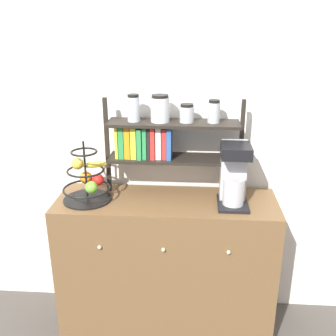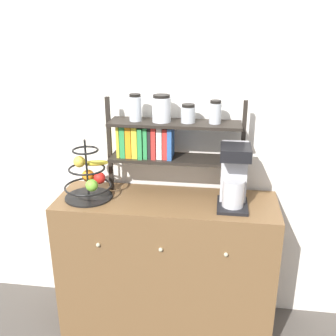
{
  "view_description": "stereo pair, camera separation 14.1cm",
  "coord_description": "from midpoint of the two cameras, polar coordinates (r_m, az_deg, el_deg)",
  "views": [
    {
      "loc": [
        0.16,
        -1.89,
        1.9
      ],
      "look_at": [
        0.01,
        0.22,
        1.11
      ],
      "focal_mm": 42.0,
      "sensor_mm": 36.0,
      "label": 1
    },
    {
      "loc": [
        0.3,
        -1.88,
        1.9
      ],
      "look_at": [
        0.01,
        0.22,
        1.11
      ],
      "focal_mm": 42.0,
      "sensor_mm": 36.0,
      "label": 2
    }
  ],
  "objects": [
    {
      "name": "coffee_maker",
      "position": [
        2.25,
        7.78,
        -0.86
      ],
      "size": [
        0.17,
        0.23,
        0.37
      ],
      "color": "black",
      "rests_on": "sideboard"
    },
    {
      "name": "sideboard",
      "position": [
        2.57,
        -1.85,
        -13.89
      ],
      "size": [
        1.32,
        0.46,
        0.9
      ],
      "color": "brown",
      "rests_on": "ground_plane"
    },
    {
      "name": "wall_back",
      "position": [
        2.46,
        -1.44,
        6.31
      ],
      "size": [
        7.0,
        0.05,
        2.6
      ],
      "primitive_type": "cube",
      "color": "silver",
      "rests_on": "ground_plane"
    },
    {
      "name": "shelf_hutch",
      "position": [
        2.33,
        -2.95,
        4.85
      ],
      "size": [
        0.82,
        0.2,
        0.61
      ],
      "color": "black",
      "rests_on": "sideboard"
    },
    {
      "name": "fruit_stand",
      "position": [
        2.37,
        -13.29,
        -1.84
      ],
      "size": [
        0.28,
        0.28,
        0.37
      ],
      "color": "black",
      "rests_on": "sideboard"
    }
  ]
}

